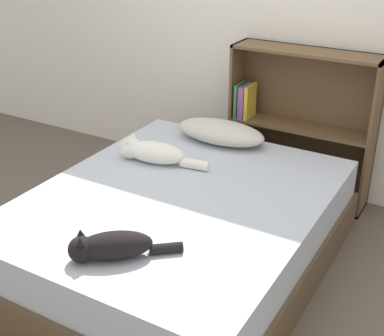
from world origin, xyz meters
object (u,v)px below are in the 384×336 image
Objects in this scene: bookshelf at (299,122)px; pillow at (221,132)px; cat_dark at (110,246)px; bed at (179,232)px; cat_light at (151,152)px.

pillow is at bearing -130.35° from bookshelf.
bed is at bearing -125.69° from cat_dark.
bookshelf is (0.20, 1.87, -0.00)m from cat_dark.
cat_dark is 0.40× the size of bookshelf.
pillow is 0.59m from bookshelf.
bookshelf reaches higher than bed.
bookshelf is (0.38, 0.45, -0.01)m from pillow.
cat_dark is at bearing -86.19° from bed.
bed is 1.78× the size of bookshelf.
pillow is at bearing -122.10° from cat_dark.
cat_light is (-0.22, -0.49, -0.01)m from pillow.
bed is 3.06× the size of pillow.
bookshelf reaches higher than cat_light.
bookshelf is at bearing -135.56° from cat_dark.
cat_light reaches higher than bed.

